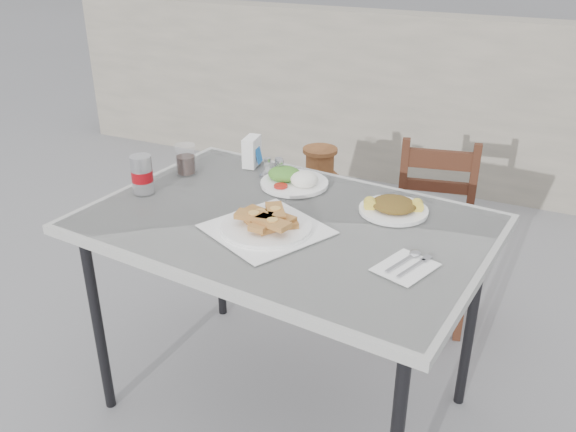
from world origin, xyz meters
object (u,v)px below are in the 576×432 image
at_px(cola_glass, 186,161).
at_px(napkin_holder, 252,151).
at_px(pide_plate, 266,221).
at_px(soda_can, 142,174).
at_px(cafe_table, 285,234).
at_px(terracotta_urn, 319,206).
at_px(salad_rice_plate, 294,179).
at_px(salad_chopped_plate, 394,207).
at_px(condiment_caddy, 276,170).
at_px(chair, 432,233).

xyz_separation_m(cola_glass, napkin_holder, (0.20, 0.19, 0.01)).
xyz_separation_m(pide_plate, soda_can, (-0.56, 0.08, 0.04)).
xyz_separation_m(cafe_table, terracotta_urn, (-0.36, 1.21, -0.48)).
height_order(salad_rice_plate, salad_chopped_plate, salad_rice_plate).
bearing_deg(cafe_table, napkin_holder, 130.62).
relative_size(cafe_table, napkin_holder, 11.89).
distance_m(napkin_holder, condiment_caddy, 0.16).
bearing_deg(condiment_caddy, chair, 45.23).
bearing_deg(salad_chopped_plate, cafe_table, -146.82).
xyz_separation_m(salad_rice_plate, cola_glass, (-0.45, -0.07, 0.03)).
xyz_separation_m(salad_rice_plate, chair, (0.45, 0.60, -0.42)).
bearing_deg(condiment_caddy, terracotta_urn, 100.63).
bearing_deg(cola_glass, soda_can, -98.83).
relative_size(cola_glass, chair, 0.14).
height_order(napkin_holder, chair, napkin_holder).
distance_m(salad_chopped_plate, soda_can, 0.94).
relative_size(salad_rice_plate, condiment_caddy, 2.20).
distance_m(pide_plate, cola_glass, 0.61).
distance_m(pide_plate, napkin_holder, 0.60).
distance_m(salad_chopped_plate, chair, 0.79).
relative_size(condiment_caddy, chair, 0.14).
height_order(pide_plate, condiment_caddy, condiment_caddy).
bearing_deg(cafe_table, soda_can, -177.92).
height_order(cafe_table, chair, chair).
xyz_separation_m(cola_glass, terracotta_urn, (0.19, 1.00, -0.59)).
bearing_deg(salad_rice_plate, chair, 53.33).
distance_m(chair, terracotta_urn, 0.79).
height_order(soda_can, chair, soda_can).
bearing_deg(salad_rice_plate, condiment_caddy, 154.40).
distance_m(cafe_table, napkin_holder, 0.54).
height_order(cafe_table, salad_chopped_plate, salad_chopped_plate).
bearing_deg(cola_glass, salad_rice_plate, 8.90).
distance_m(salad_rice_plate, chair, 0.86).
distance_m(salad_rice_plate, terracotta_urn, 1.11).
relative_size(napkin_holder, condiment_caddy, 1.02).
height_order(pide_plate, terracotta_urn, pide_plate).
bearing_deg(pide_plate, salad_rice_plate, 101.25).
distance_m(soda_can, napkin_holder, 0.49).
xyz_separation_m(napkin_holder, chair, (0.69, 0.48, -0.46)).
xyz_separation_m(napkin_holder, terracotta_urn, (-0.02, 0.81, -0.60)).
bearing_deg(napkin_holder, salad_chopped_plate, -23.88).
relative_size(salad_rice_plate, terracotta_urn, 0.41).
height_order(napkin_holder, terracotta_urn, napkin_holder).
relative_size(cafe_table, pide_plate, 3.16).
relative_size(cafe_table, soda_can, 10.10).
bearing_deg(chair, soda_can, -147.19).
bearing_deg(soda_can, cola_glass, 81.17).
distance_m(cafe_table, chair, 1.01).
relative_size(pide_plate, chair, 0.54).
distance_m(salad_chopped_plate, terracotta_urn, 1.33).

